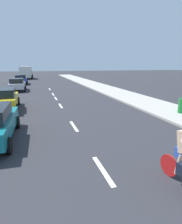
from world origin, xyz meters
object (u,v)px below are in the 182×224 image
object	(u,v)px
parked_car_blue	(21,79)
delivery_truck	(26,72)
parked_car_yellow	(4,98)
parked_car_silver	(17,84)

from	to	relation	value
parked_car_blue	delivery_truck	xyz separation A→B (m)	(0.43, 12.79, 0.67)
parked_car_yellow	delivery_truck	size ratio (longest dim) A/B	0.68
parked_car_blue	delivery_truck	world-z (taller)	delivery_truck
parked_car_yellow	parked_car_silver	size ratio (longest dim) A/B	1.03
parked_car_yellow	delivery_truck	world-z (taller)	delivery_truck
parked_car_yellow	parked_car_silver	bearing A→B (deg)	87.73
parked_car_blue	delivery_truck	size ratio (longest dim) A/B	0.67
parked_car_yellow	parked_car_blue	size ratio (longest dim) A/B	1.01
delivery_truck	parked_car_yellow	bearing A→B (deg)	-88.74
parked_car_silver	delivery_truck	world-z (taller)	delivery_truck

